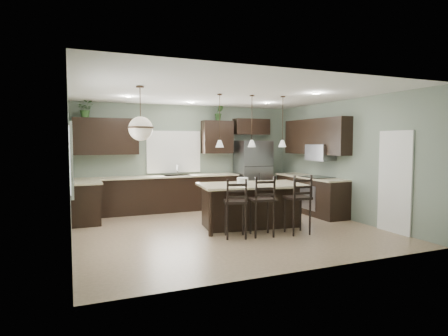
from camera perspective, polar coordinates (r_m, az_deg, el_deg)
ground at (r=7.90m, az=0.44°, el=-9.28°), size 6.00×6.00×0.00m
pantry_door at (r=8.18m, az=24.59°, el=-1.95°), size 0.04×0.82×2.04m
window_back at (r=10.16m, az=-7.66°, el=2.46°), size 1.35×0.02×1.00m
window_left at (r=6.29m, az=-22.36°, el=1.27°), size 0.02×1.10×1.00m
left_return_cabs at (r=8.90m, az=-20.36°, el=-5.09°), size 0.60×0.90×0.90m
left_return_countertop at (r=8.84m, az=-20.31°, el=-2.07°), size 0.66×0.96×0.04m
back_lower_cabs at (r=9.87m, az=-9.71°, el=-4.02°), size 4.20×0.60×0.90m
back_countertop at (r=9.80m, az=-9.72°, el=-1.31°), size 4.20×0.66×0.04m
sink_inset at (r=9.90m, az=-7.18°, el=-1.14°), size 0.70×0.45×0.01m
faucet at (r=9.86m, az=-7.14°, el=-0.31°), size 0.02×0.02×0.28m
back_upper_left at (r=9.71m, az=-17.52°, el=4.60°), size 1.55×0.34×0.90m
back_upper_right at (r=10.39m, az=-1.03°, el=4.74°), size 0.85×0.34×0.90m
fridge_header at (r=10.82m, az=4.19°, el=6.29°), size 1.05×0.34×0.45m
right_lower_cabs at (r=9.88m, az=13.02°, el=-4.05°), size 0.60×2.35×0.90m
right_countertop at (r=9.82m, az=12.97°, el=-1.34°), size 0.66×2.35×0.04m
cooktop at (r=9.59m, az=13.93°, el=-1.33°), size 0.58×0.75×0.02m
wall_oven_front at (r=9.49m, az=12.49°, el=-4.38°), size 0.01×0.72×0.60m
right_upper_cabs at (r=9.87m, az=13.78°, el=4.66°), size 0.34×2.35×0.90m
microwave at (r=9.62m, az=14.47°, el=2.29°), size 0.40×0.75×0.40m
refrigerator at (r=10.58m, az=4.42°, el=-0.85°), size 0.90×0.74×1.85m
kitchen_island at (r=8.03m, az=4.20°, el=-5.71°), size 2.33×1.51×0.92m
serving_dish at (r=7.90m, az=2.85°, el=-1.98°), size 0.24×0.24×0.14m
bar_stool_left at (r=7.10m, az=1.77°, el=-6.13°), size 0.53×0.53×1.13m
bar_stool_center at (r=7.27m, az=5.81°, el=-5.77°), size 0.51×0.51×1.17m
bar_stool_right at (r=7.54m, az=11.12°, el=-5.42°), size 0.47×0.47×1.18m
pendant_left at (r=7.72m, az=-0.67°, el=7.22°), size 0.17×0.17×1.10m
pendant_center at (r=7.93m, az=4.27°, el=7.12°), size 0.17×0.17×1.10m
pendant_right at (r=8.19m, az=8.92°, el=6.99°), size 0.17×0.17×1.10m
chandelier at (r=6.83m, az=-12.62°, el=8.12°), size 0.47×0.47×0.96m
plant_back_left at (r=9.68m, az=-20.34°, el=8.40°), size 0.38×0.33×0.40m
plant_back_right at (r=10.40m, az=-0.77°, el=8.43°), size 0.28×0.24×0.44m
room_shell at (r=7.69m, az=0.45°, el=3.13°), size 6.00×6.00×6.00m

